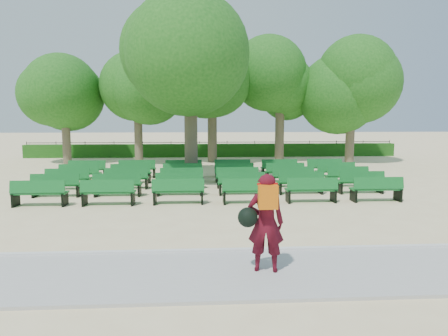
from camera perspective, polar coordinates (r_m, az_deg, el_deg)
ground at (r=14.43m, az=0.44°, el=-3.83°), size 120.00×120.00×0.00m
paving at (r=7.33m, az=4.59°, el=-14.76°), size 30.00×2.20×0.06m
curb at (r=8.39m, az=3.46°, el=-11.71°), size 30.00×0.12×0.10m
hedge at (r=28.24m, az=-1.53°, el=2.54°), size 26.00×0.70×0.90m
fence at (r=28.68m, az=-1.55°, el=1.71°), size 26.00×0.10×1.02m
tree_line at (r=24.31m, az=-1.19°, el=0.71°), size 21.80×6.80×7.04m
bench_array at (r=15.78m, az=-2.00°, el=-2.55°), size 1.70×0.64×1.05m
tree_among at (r=17.59m, az=-4.85°, el=14.55°), size 5.22×5.22×7.39m
person at (r=7.09m, az=5.79°, el=-7.58°), size 0.85×0.54×1.75m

